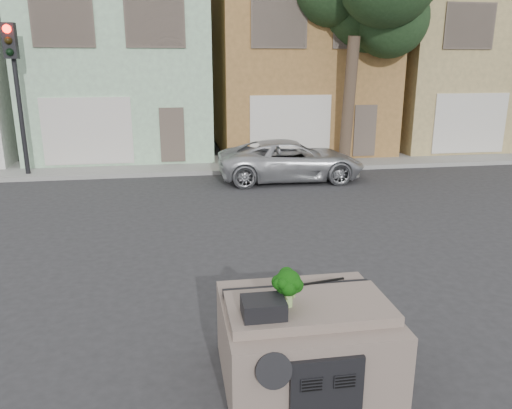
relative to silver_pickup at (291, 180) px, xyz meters
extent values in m
plane|color=#303033|center=(-2.36, -7.81, 0.00)|extent=(120.00, 120.00, 0.00)
cube|color=gray|center=(-2.36, 2.69, 0.07)|extent=(40.00, 3.00, 0.15)
cube|color=#A5D1A8|center=(-5.86, 6.69, 3.77)|extent=(7.20, 8.20, 7.55)
cube|color=olive|center=(1.64, 6.69, 3.77)|extent=(7.20, 8.20, 7.55)
cube|color=tan|center=(9.14, 6.69, 3.77)|extent=(7.20, 8.20, 7.55)
imported|color=#B6B8BD|center=(0.00, 0.00, 0.00)|extent=(4.90, 2.32, 1.35)
cube|color=black|center=(-8.86, 1.69, 2.55)|extent=(0.40, 0.40, 5.10)
cube|color=#1E371B|center=(2.64, 1.99, 4.25)|extent=(4.40, 4.00, 8.50)
cube|color=#7B695F|center=(-2.36, -10.81, 0.56)|extent=(2.00, 1.80, 1.12)
cube|color=black|center=(-2.94, -11.16, 1.22)|extent=(0.48, 0.38, 0.20)
cube|color=black|center=(-2.08, -10.43, 1.13)|extent=(0.69, 0.15, 0.02)
cube|color=#0C3808|center=(-2.62, -10.98, 1.35)|extent=(0.52, 0.52, 0.46)
camera|label=1|loc=(-3.83, -16.08, 3.84)|focal=35.00mm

